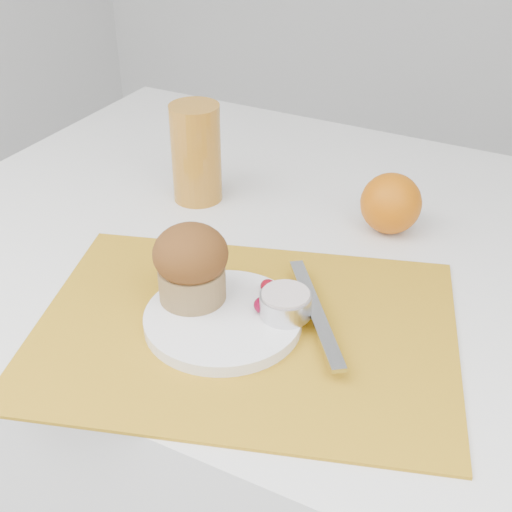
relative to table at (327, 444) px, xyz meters
The scene contains 11 objects.
table is the anchor object (origin of this frame).
placemat 0.44m from the table, 98.06° to the right, with size 0.47×0.34×0.00m, color #C48C1B.
plate 0.45m from the table, 104.18° to the right, with size 0.18×0.18×0.01m, color white.
ramekin 0.45m from the table, 88.40° to the right, with size 0.06×0.06×0.03m, color silver.
cream 0.46m from the table, 88.40° to the right, with size 0.05×0.05×0.01m, color beige.
raspberry_near 0.43m from the table, 100.88° to the right, with size 0.02×0.02×0.02m, color #5B020C.
raspberry_far 0.45m from the table, 95.36° to the right, with size 0.02×0.02×0.02m, color #510217.
butter_knife 0.43m from the table, 78.62° to the right, with size 0.20×0.02×0.01m, color #B4B7BD.
orange 0.42m from the table, 61.67° to the left, with size 0.08×0.08×0.08m, color #D36507.
juice_glass 0.51m from the table, behind, with size 0.07×0.07×0.14m, color #B67622.
muffin 0.50m from the table, 116.16° to the right, with size 0.09×0.09×0.09m.
Camera 1 is at (0.27, -0.72, 1.25)m, focal length 50.00 mm.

